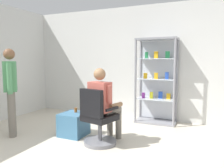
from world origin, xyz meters
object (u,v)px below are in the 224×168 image
at_px(seated_shopkeeper, 104,102).
at_px(standing_customer, 11,87).
at_px(display_cabinet_main, 157,80).
at_px(tea_glass, 76,110).
at_px(office_chair, 98,122).
at_px(storage_crate, 74,124).

bearing_deg(seated_shopkeeper, standing_customer, -167.25).
relative_size(display_cabinet_main, tea_glass, 21.68).
distance_m(display_cabinet_main, office_chair, 1.95).
xyz_separation_m(display_cabinet_main, office_chair, (-0.60, -1.77, -0.57)).
bearing_deg(standing_customer, storage_crate, 23.92).
xyz_separation_m(office_chair, tea_glass, (-0.63, 0.31, 0.08)).
height_order(storage_crate, standing_customer, standing_customer).
bearing_deg(display_cabinet_main, storage_crate, -128.73).
bearing_deg(tea_glass, storage_crate, -92.62).
bearing_deg(display_cabinet_main, tea_glass, -129.98).
bearing_deg(storage_crate, seated_shopkeeper, -6.61).
xyz_separation_m(display_cabinet_main, seated_shopkeeper, (-0.56, -1.61, -0.25)).
bearing_deg(standing_customer, display_cabinet_main, 41.20).
bearing_deg(office_chair, storage_crate, 159.51).
relative_size(office_chair, standing_customer, 0.59).
bearing_deg(office_chair, display_cabinet_main, 71.32).
height_order(office_chair, storage_crate, office_chair).
relative_size(office_chair, storage_crate, 2.00).
distance_m(office_chair, standing_customer, 1.79).
relative_size(office_chair, tea_glass, 10.95).
height_order(seated_shopkeeper, storage_crate, seated_shopkeeper).
bearing_deg(display_cabinet_main, seated_shopkeeper, -109.13).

